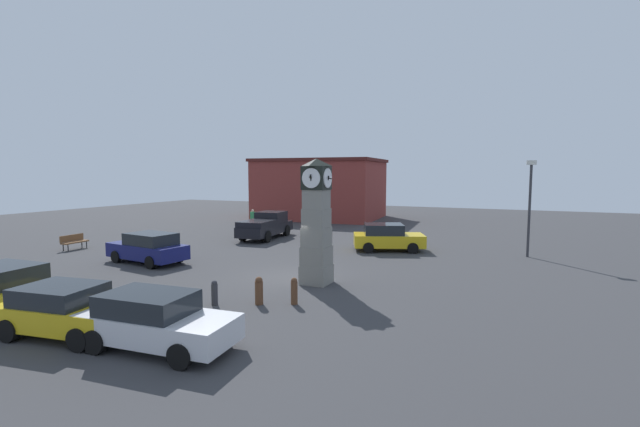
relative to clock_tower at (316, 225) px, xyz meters
name	(u,v)px	position (x,y,z in m)	size (l,w,h in m)	color
ground_plane	(292,278)	(-1.43, 0.46, -2.50)	(87.28, 87.28, 0.00)	#38383A
clock_tower	(316,225)	(0.00, 0.00, 0.00)	(1.32, 1.24, 5.25)	gray
bollard_near_tower	(215,292)	(-2.05, -4.18, -2.05)	(0.23, 0.23, 0.88)	#333338
bollard_mid_row	(259,290)	(-0.64, -3.49, -1.99)	(0.29, 0.29, 1.00)	brown
bollard_far_row	(294,291)	(0.49, -2.97, -2.01)	(0.24, 0.24, 0.97)	brown
car_navy_sedan	(7,291)	(-7.51, -7.87, -1.67)	(4.05, 2.27, 1.64)	gold
car_near_tower	(67,310)	(-4.14, -8.19, -1.76)	(4.09, 2.39, 1.44)	gold
car_by_building	(155,320)	(-1.08, -7.88, -1.74)	(4.35, 2.13, 1.49)	silver
car_silver_hatch	(148,248)	(-9.68, 0.18, -1.70)	(4.63, 2.34, 1.58)	navy
car_end_of_row	(387,237)	(0.66, 8.79, -1.68)	(4.58, 3.38, 1.61)	gold
pickup_truck	(266,225)	(-8.59, 10.01, -1.57)	(2.47, 5.66, 1.85)	black
bench	(74,241)	(-16.96, 1.31, -1.97)	(0.63, 1.63, 0.90)	brown
pedestrian_near_bench	(253,218)	(-12.56, 14.42, -1.58)	(0.41, 0.27, 1.61)	#338C4C
street_lamp_near_road	(530,200)	(8.34, 10.05, 0.65)	(0.50, 0.24, 5.35)	#333338
warehouse_blue_far	(321,189)	(-10.79, 24.62, 0.57)	(12.84, 10.29, 6.11)	maroon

